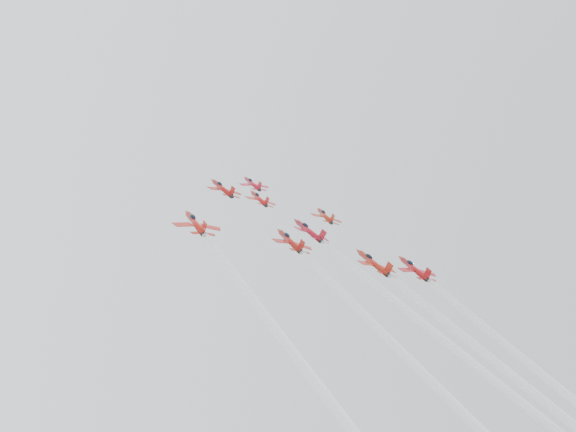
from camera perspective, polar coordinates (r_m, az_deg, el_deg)
jet_lead at (r=175.18m, az=-3.18°, el=2.90°), size 8.75×10.65×8.44m
jet_row2_left at (r=158.91m, az=-5.85°, el=2.48°), size 9.55×11.63×9.22m
jet_row2_center at (r=161.21m, az=-2.60°, el=1.57°), size 8.73×10.63×8.43m
jet_row2_right at (r=168.36m, az=3.28°, el=0.04°), size 9.17×11.16×8.85m
jet_center at (r=111.81m, az=13.68°, el=-11.28°), size 10.28×88.92×70.20m
jet_rear_farleft at (r=86.51m, az=1.50°, el=-12.68°), size 9.80×84.83×66.97m
jet_rear_left at (r=100.56m, az=11.88°, el=-12.95°), size 9.62×83.23×65.71m
jet_rear_right at (r=110.57m, az=22.19°, el=-15.27°), size 10.47×90.61×71.54m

